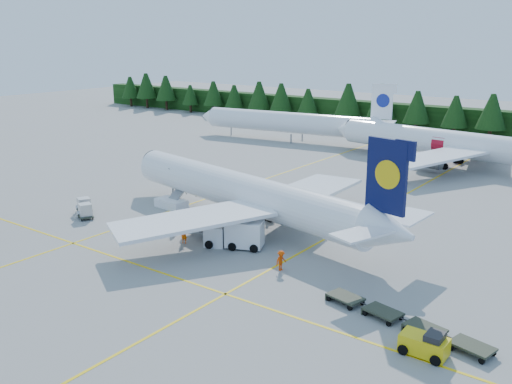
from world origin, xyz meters
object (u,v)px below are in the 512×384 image
Objects in this scene: airliner_navy at (236,191)px; airstairs at (173,201)px; airliner_red at (439,142)px; service_truck at (234,234)px; baggage_tug at (425,344)px.

airliner_navy is 10.21m from airstairs.
airliner_red reaches higher than service_truck.
airstairs is (-17.70, -43.42, -2.88)m from airliner_red.
airliner_red reaches higher than baggage_tug.
airstairs is 15.92m from service_truck.
airliner_red is 13.79× the size of baggage_tug.
baggage_tug is at bearing -16.64° from airliner_navy.
airstairs reaches higher than service_truck.
airstairs reaches higher than baggage_tug.
service_truck is (14.61, -6.30, 0.58)m from airstairs.
baggage_tug is (27.36, -14.63, -2.83)m from airliner_navy.
airliner_red is at bearing 91.16° from airliner_navy.
baggage_tug is (37.17, -14.52, 0.00)m from airstairs.
airliner_red is at bearing 63.15° from service_truck.
airstairs is (-9.80, -0.11, -2.84)m from airliner_navy.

